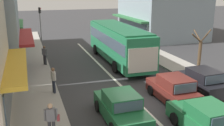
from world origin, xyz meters
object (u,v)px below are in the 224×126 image
parked_hatchback_kerb_second (201,81)px  traffic_light_downstreet (40,19)px  sedan_adjacent_lane_trail (208,121)px  street_tree_right (200,54)px  sedan_queue_far_back (121,108)px  pedestrian_far_walker (53,79)px  pedestrian_with_handbag_near (51,119)px  hatchback_queue_gap_filler (173,90)px  city_bus (118,41)px  pedestrian_browsing_midblock (45,54)px

parked_hatchback_kerb_second → traffic_light_downstreet: (-8.53, 20.01, 2.15)m
sedan_adjacent_lane_trail → street_tree_right: bearing=56.7°
sedan_queue_far_back → pedestrian_far_walker: 5.19m
sedan_queue_far_back → pedestrian_with_handbag_near: pedestrian_with_handbag_near is taller
parked_hatchback_kerb_second → pedestrian_far_walker: pedestrian_far_walker is taller
hatchback_queue_gap_filler → traffic_light_downstreet: traffic_light_downstreet is taller
sedan_queue_far_back → pedestrian_far_walker: size_ratio=2.58×
city_bus → pedestrian_browsing_midblock: city_bus is taller
sedan_queue_far_back → pedestrian_far_walker: (-2.82, 4.34, 0.40)m
traffic_light_downstreet → pedestrian_with_handbag_near: size_ratio=2.58×
sedan_adjacent_lane_trail → traffic_light_downstreet: bearing=103.0°
sedan_adjacent_lane_trail → parked_hatchback_kerb_second: size_ratio=1.14×
pedestrian_browsing_midblock → hatchback_queue_gap_filler: bearing=-56.0°
sedan_adjacent_lane_trail → pedestrian_with_handbag_near: pedestrian_with_handbag_near is taller
street_tree_right → pedestrian_far_walker: 10.78m
traffic_light_downstreet → pedestrian_with_handbag_near: traffic_light_downstreet is taller
hatchback_queue_gap_filler → street_tree_right: bearing=39.2°
pedestrian_with_handbag_near → pedestrian_browsing_midblock: 11.79m
pedestrian_with_handbag_near → pedestrian_browsing_midblock: bearing=87.0°
parked_hatchback_kerb_second → street_tree_right: bearing=57.0°
city_bus → pedestrian_far_walker: (-6.34, -5.96, -0.81)m
traffic_light_downstreet → street_tree_right: bearing=-59.0°
hatchback_queue_gap_filler → traffic_light_downstreet: bearing=106.5°
street_tree_right → pedestrian_with_handbag_near: 12.69m
hatchback_queue_gap_filler → pedestrian_with_handbag_near: (-7.17, -2.08, 0.36)m
sedan_adjacent_lane_trail → parked_hatchback_kerb_second: parked_hatchback_kerb_second is taller
city_bus → street_tree_right: street_tree_right is taller
pedestrian_browsing_midblock → sedan_queue_far_back: bearing=-75.4°
hatchback_queue_gap_filler → parked_hatchback_kerb_second: 2.51m
traffic_light_downstreet → pedestrian_browsing_midblock: (-0.44, -10.98, -1.79)m
city_bus → pedestrian_with_handbag_near: city_bus is taller
hatchback_queue_gap_filler → pedestrian_browsing_midblock: bearing=124.0°
hatchback_queue_gap_filler → pedestrian_with_handbag_near: 7.47m
city_bus → sedan_adjacent_lane_trail: (-0.31, -12.82, -1.22)m
sedan_adjacent_lane_trail → pedestrian_browsing_midblock: bearing=114.2°
sedan_adjacent_lane_trail → pedestrian_far_walker: size_ratio=2.61×
pedestrian_far_walker → street_tree_right: bearing=1.8°
sedan_adjacent_lane_trail → parked_hatchback_kerb_second: bearing=56.6°
parked_hatchback_kerb_second → street_tree_right: size_ratio=1.06×
sedan_queue_far_back → hatchback_queue_gap_filler: hatchback_queue_gap_filler is taller
sedan_queue_far_back → pedestrian_far_walker: bearing=123.0°
sedan_queue_far_back → sedan_adjacent_lane_trail: bearing=-38.2°
hatchback_queue_gap_filler → parked_hatchback_kerb_second: (2.42, 0.65, 0.00)m
traffic_light_downstreet → street_tree_right: traffic_light_downstreet is taller
sedan_adjacent_lane_trail → sedan_queue_far_back: (-3.21, 2.53, 0.00)m
parked_hatchback_kerb_second → pedestrian_browsing_midblock: (-8.97, 9.04, 0.36)m
hatchback_queue_gap_filler → pedestrian_browsing_midblock: pedestrian_browsing_midblock is taller
traffic_light_downstreet → pedestrian_far_walker: size_ratio=2.58×
sedan_queue_far_back → pedestrian_with_handbag_near: size_ratio=2.58×
parked_hatchback_kerb_second → pedestrian_browsing_midblock: size_ratio=2.30×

